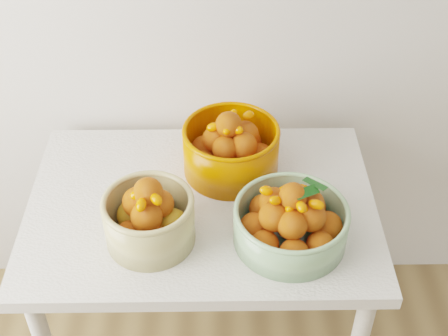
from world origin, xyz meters
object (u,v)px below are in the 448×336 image
at_px(bowl_cream, 149,218).
at_px(bowl_green, 291,221).
at_px(table, 202,226).
at_px(bowl_orange, 231,148).

distance_m(bowl_cream, bowl_green, 0.37).
height_order(table, bowl_green, bowl_green).
relative_size(bowl_cream, bowl_green, 0.98).
bearing_deg(bowl_green, table, 148.61).
height_order(table, bowl_cream, bowl_cream).
xyz_separation_m(table, bowl_cream, (-0.13, -0.14, 0.18)).
distance_m(table, bowl_cream, 0.26).
bearing_deg(bowl_orange, bowl_green, -62.69).
distance_m(table, bowl_orange, 0.25).
relative_size(bowl_cream, bowl_orange, 0.84).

